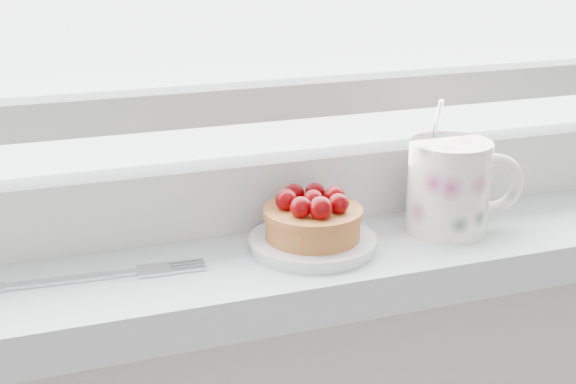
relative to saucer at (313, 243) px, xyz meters
name	(u,v)px	position (x,y,z in m)	size (l,w,h in m)	color
saucer	(313,243)	(0.00, 0.00, 0.00)	(0.12, 0.12, 0.01)	silver
raspberry_tart	(313,217)	(0.00, 0.00, 0.03)	(0.10, 0.10, 0.05)	#965120
floral_mug	(452,184)	(0.15, 0.00, 0.04)	(0.13, 0.10, 0.13)	white
fork	(95,277)	(-0.21, 0.00, 0.00)	(0.20, 0.03, 0.00)	silver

